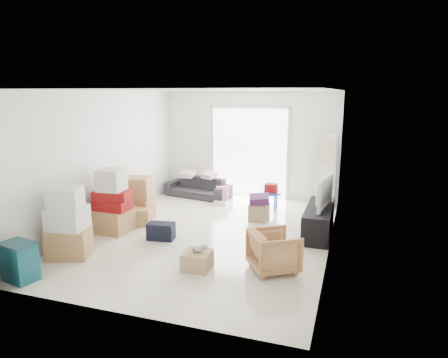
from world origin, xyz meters
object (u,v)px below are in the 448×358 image
at_px(wood_crate, 197,260).
at_px(kids_table, 271,191).
at_px(sofa, 198,184).
at_px(storage_bins, 19,262).
at_px(ac_tower, 326,170).
at_px(ottoman, 259,212).
at_px(armchair, 274,249).
at_px(television, 320,203).
at_px(tv_console, 319,220).

bearing_deg(wood_crate, kids_table, 83.38).
relative_size(sofa, storage_bins, 2.99).
height_order(ac_tower, wood_crate, ac_tower).
relative_size(ac_tower, ottoman, 4.79).
relative_size(ac_tower, sofa, 1.02).
xyz_separation_m(ac_tower, armchair, (-0.45, -3.87, -0.53)).
height_order(sofa, kids_table, sofa).
distance_m(television, wood_crate, 2.76).
height_order(ac_tower, sofa, ac_tower).
bearing_deg(ac_tower, tv_console, -88.56).
height_order(television, storage_bins, television).
relative_size(tv_console, television, 1.57).
height_order(storage_bins, kids_table, kids_table).
height_order(ottoman, kids_table, kids_table).
xyz_separation_m(ac_tower, sofa, (-3.18, -0.15, -0.54)).
bearing_deg(television, ac_tower, 11.06).
bearing_deg(kids_table, tv_console, -47.97).
bearing_deg(ottoman, armchair, -71.30).
height_order(tv_console, ottoman, tv_console).
xyz_separation_m(ac_tower, television, (0.05, -1.99, -0.27)).
bearing_deg(tv_console, armchair, -104.77).
bearing_deg(ottoman, storage_bins, -124.98).
xyz_separation_m(television, storage_bins, (-3.90, -3.34, -0.31)).
bearing_deg(kids_table, sofa, 166.21).
bearing_deg(armchair, ottoman, -14.89).
distance_m(armchair, ottoman, 2.43).
relative_size(ac_tower, television, 1.71).
height_order(sofa, wood_crate, sofa).
height_order(sofa, armchair, armchair).
distance_m(television, sofa, 3.72).
distance_m(armchair, wood_crate, 1.18).
height_order(armchair, ottoman, armchair).
bearing_deg(ottoman, ac_tower, 52.18).
bearing_deg(ac_tower, ottoman, -127.82).
distance_m(storage_bins, ottoman, 4.59).
xyz_separation_m(ac_tower, kids_table, (-1.16, -0.64, -0.45)).
bearing_deg(wood_crate, armchair, 15.34).
distance_m(ac_tower, kids_table, 1.40).
relative_size(tv_console, armchair, 2.34).
bearing_deg(sofa, tv_console, -18.71).
height_order(ac_tower, kids_table, ac_tower).
bearing_deg(television, storage_bins, 140.21).
height_order(ac_tower, ottoman, ac_tower).
relative_size(television, kids_table, 1.69).
bearing_deg(armchair, ac_tower, -40.16).
xyz_separation_m(tv_console, wood_crate, (-1.62, -2.19, -0.13)).
xyz_separation_m(ac_tower, ottoman, (-1.22, -1.57, -0.69)).
bearing_deg(armchair, television, -48.36).
bearing_deg(kids_table, television, -47.97).
bearing_deg(kids_table, wood_crate, -96.62).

